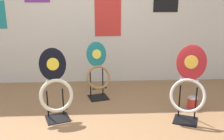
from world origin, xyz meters
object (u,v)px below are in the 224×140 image
Objects in this scene: toilet_seat_display_teal_sax at (98,71)px; toilet_seat_display_jazz_black at (56,89)px; toilet_seat_display_crimson_swirl at (189,85)px; paint_can at (193,102)px.

toilet_seat_display_teal_sax is 0.84m from toilet_seat_display_jazz_black.
toilet_seat_display_crimson_swirl is 5.80× the size of paint_can.
toilet_seat_display_teal_sax is at bearing 144.34° from toilet_seat_display_crimson_swirl.
paint_can is at bearing 58.17° from toilet_seat_display_crimson_swirl.
toilet_seat_display_jazz_black is (-0.51, -0.67, -0.03)m from toilet_seat_display_teal_sax.
toilet_seat_display_jazz_black reaches higher than toilet_seat_display_teal_sax.
toilet_seat_display_crimson_swirl is at bearing -121.83° from paint_can.
toilet_seat_display_jazz_black reaches higher than paint_can.
toilet_seat_display_jazz_black is at bearing -173.45° from paint_can.
toilet_seat_display_crimson_swirl is 0.54m from paint_can.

